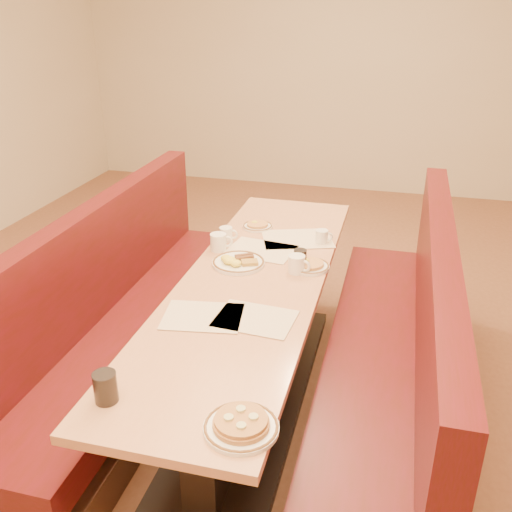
% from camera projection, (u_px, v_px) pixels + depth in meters
% --- Properties ---
extents(ground, '(8.00, 8.00, 0.00)m').
position_uv_depth(ground, '(253.00, 399.00, 3.18)').
color(ground, '#9E6647').
rests_on(ground, ground).
extents(room_envelope, '(6.04, 8.04, 2.82)m').
position_uv_depth(room_envelope, '(252.00, 28.00, 2.38)').
color(room_envelope, beige).
rests_on(room_envelope, ground).
extents(diner_table, '(0.70, 2.50, 0.75)m').
position_uv_depth(diner_table, '(253.00, 343.00, 3.03)').
color(diner_table, black).
rests_on(diner_table, ground).
extents(booth_left, '(0.55, 2.50, 1.05)m').
position_uv_depth(booth_left, '(127.00, 326.00, 3.20)').
color(booth_left, '#4C3326').
rests_on(booth_left, ground).
extents(booth_right, '(0.55, 2.50, 1.05)m').
position_uv_depth(booth_right, '(393.00, 365.00, 2.87)').
color(booth_right, '#4C3326').
rests_on(booth_right, ground).
extents(placemat_near_left, '(0.38, 0.31, 0.00)m').
position_uv_depth(placemat_near_left, '(203.00, 316.00, 2.54)').
color(placemat_near_left, beige).
rests_on(placemat_near_left, diner_table).
extents(placemat_near_right, '(0.36, 0.28, 0.00)m').
position_uv_depth(placemat_near_right, '(255.00, 319.00, 2.52)').
color(placemat_near_right, beige).
rests_on(placemat_near_right, diner_table).
extents(placemat_far_left, '(0.40, 0.32, 0.00)m').
position_uv_depth(placemat_far_left, '(261.00, 250.00, 3.20)').
color(placemat_far_left, beige).
rests_on(placemat_far_left, diner_table).
extents(placemat_far_right, '(0.47, 0.41, 0.00)m').
position_uv_depth(placemat_far_right, '(297.00, 239.00, 3.35)').
color(placemat_far_right, beige).
rests_on(placemat_far_right, diner_table).
extents(pancake_plate, '(0.25, 0.25, 0.06)m').
position_uv_depth(pancake_plate, '(241.00, 425.00, 1.87)').
color(pancake_plate, white).
rests_on(pancake_plate, diner_table).
extents(eggs_plate, '(0.28, 0.28, 0.06)m').
position_uv_depth(eggs_plate, '(238.00, 262.00, 3.03)').
color(eggs_plate, white).
rests_on(eggs_plate, diner_table).
extents(extra_plate_mid, '(0.21, 0.21, 0.04)m').
position_uv_depth(extra_plate_mid, '(309.00, 265.00, 2.99)').
color(extra_plate_mid, white).
rests_on(extra_plate_mid, diner_table).
extents(extra_plate_far, '(0.19, 0.19, 0.04)m').
position_uv_depth(extra_plate_far, '(257.00, 226.00, 3.52)').
color(extra_plate_far, white).
rests_on(extra_plate_far, diner_table).
extents(coffee_mug_a, '(0.12, 0.09, 0.09)m').
position_uv_depth(coffee_mug_a, '(297.00, 264.00, 2.93)').
color(coffee_mug_a, white).
rests_on(coffee_mug_a, diner_table).
extents(coffee_mug_b, '(0.13, 0.09, 0.10)m').
position_uv_depth(coffee_mug_b, '(219.00, 242.00, 3.19)').
color(coffee_mug_b, white).
rests_on(coffee_mug_b, diner_table).
extents(coffee_mug_c, '(0.10, 0.07, 0.08)m').
position_uv_depth(coffee_mug_c, '(322.00, 236.00, 3.29)').
color(coffee_mug_c, white).
rests_on(coffee_mug_c, diner_table).
extents(coffee_mug_d, '(0.11, 0.08, 0.08)m').
position_uv_depth(coffee_mug_d, '(226.00, 234.00, 3.32)').
color(coffee_mug_d, white).
rests_on(coffee_mug_d, diner_table).
extents(soda_tumbler_near, '(0.08, 0.08, 0.12)m').
position_uv_depth(soda_tumbler_near, '(105.00, 387.00, 1.99)').
color(soda_tumbler_near, black).
rests_on(soda_tumbler_near, diner_table).
extents(soda_tumbler_mid, '(0.07, 0.07, 0.09)m').
position_uv_depth(soda_tumbler_mid, '(300.00, 258.00, 3.00)').
color(soda_tumbler_mid, black).
rests_on(soda_tumbler_mid, diner_table).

